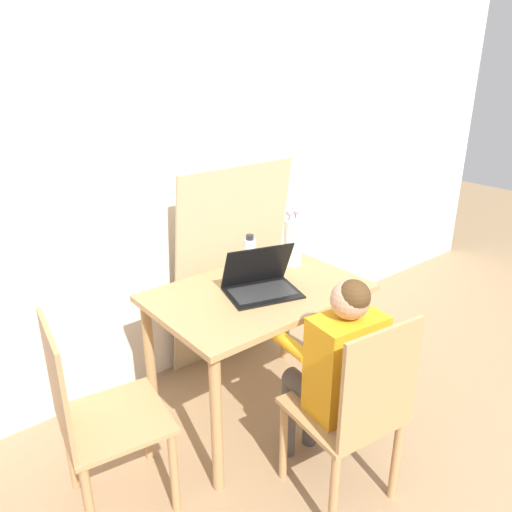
# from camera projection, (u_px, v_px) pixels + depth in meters

# --- Properties ---
(wall_back) EXTENTS (6.40, 0.05, 2.50)m
(wall_back) POSITION_uv_depth(u_px,v_px,m) (146.00, 166.00, 2.59)
(wall_back) COLOR white
(wall_back) RESTS_ON ground_plane
(dining_table) EXTENTS (1.02, 0.68, 0.72)m
(dining_table) POSITION_uv_depth(u_px,v_px,m) (258.00, 309.00, 2.47)
(dining_table) COLOR tan
(dining_table) RESTS_ON ground_plane
(chair_occupied) EXTENTS (0.45, 0.45, 0.90)m
(chair_occupied) POSITION_uv_depth(u_px,v_px,m) (354.00, 412.00, 2.00)
(chair_occupied) COLOR tan
(chair_occupied) RESTS_ON ground_plane
(chair_spare) EXTENTS (0.45, 0.45, 0.90)m
(chair_spare) POSITION_uv_depth(u_px,v_px,m) (96.00, 418.00, 1.97)
(chair_spare) COLOR tan
(chair_spare) RESTS_ON ground_plane
(person_seated) EXTENTS (0.35, 0.45, 1.02)m
(person_seated) POSITION_uv_depth(u_px,v_px,m) (336.00, 363.00, 2.04)
(person_seated) COLOR orange
(person_seated) RESTS_ON ground_plane
(laptop) EXTENTS (0.40, 0.34, 0.23)m
(laptop) POSITION_uv_depth(u_px,v_px,m) (260.00, 281.00, 2.40)
(laptop) COLOR black
(laptop) RESTS_ON dining_table
(flower_vase) EXTENTS (0.10, 0.10, 0.32)m
(flower_vase) POSITION_uv_depth(u_px,v_px,m) (293.00, 240.00, 2.68)
(flower_vase) COLOR silver
(flower_vase) RESTS_ON dining_table
(water_bottle) EXTENTS (0.06, 0.06, 0.25)m
(water_bottle) POSITION_uv_depth(u_px,v_px,m) (250.00, 260.00, 2.48)
(water_bottle) COLOR silver
(water_bottle) RESTS_ON dining_table
(cardboard_panel) EXTENTS (0.77, 0.19, 1.24)m
(cardboard_panel) POSITION_uv_depth(u_px,v_px,m) (231.00, 266.00, 2.98)
(cardboard_panel) COLOR tan
(cardboard_panel) RESTS_ON ground_plane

